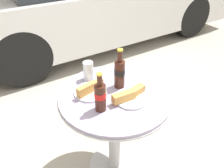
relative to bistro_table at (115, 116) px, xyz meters
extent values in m
plane|color=#A8A093|center=(0.00, 0.00, -0.54)|extent=(30.00, 30.00, 0.00)
cylinder|color=#B7B7BC|center=(0.00, 0.00, -0.53)|extent=(0.39, 0.39, 0.02)
cylinder|color=#B7B7BC|center=(0.00, 0.00, -0.17)|extent=(0.09, 0.09, 0.69)
cylinder|color=#B7B7BC|center=(0.00, 0.00, 0.16)|extent=(0.70, 0.70, 0.01)
cylinder|color=#9E93B2|center=(0.00, 0.00, 0.18)|extent=(0.69, 0.69, 0.02)
cylinder|color=#3D1E14|center=(-0.14, -0.08, 0.27)|extent=(0.06, 0.06, 0.16)
cylinder|color=red|center=(-0.14, -0.08, 0.29)|extent=(0.06, 0.06, 0.04)
cylinder|color=#3D1E14|center=(-0.14, -0.08, 0.38)|extent=(0.03, 0.03, 0.06)
cylinder|color=gold|center=(-0.14, -0.08, 0.42)|extent=(0.03, 0.03, 0.01)
cylinder|color=#3D1E14|center=(0.06, 0.05, 0.28)|extent=(0.06, 0.06, 0.18)
cylinder|color=black|center=(0.06, 0.05, 0.30)|extent=(0.07, 0.07, 0.04)
cylinder|color=#3D1E14|center=(0.06, 0.05, 0.40)|extent=(0.03, 0.03, 0.07)
cylinder|color=gold|center=(0.06, 0.05, 0.44)|extent=(0.03, 0.03, 0.01)
cylinder|color=black|center=(-0.06, 0.23, 0.24)|extent=(0.06, 0.06, 0.10)
cylinder|color=silver|center=(-0.06, 0.23, 0.25)|extent=(0.07, 0.07, 0.13)
cylinder|color=white|center=(0.05, -0.10, 0.19)|extent=(0.20, 0.20, 0.01)
cube|color=white|center=(0.05, -0.10, 0.20)|extent=(0.16, 0.16, 0.00)
cube|color=#C68E47|center=(0.00, -0.09, 0.23)|extent=(0.14, 0.05, 0.05)
cube|color=#C68E47|center=(0.10, -0.08, 0.22)|extent=(0.12, 0.07, 0.04)
cylinder|color=white|center=(-0.12, 0.09, 0.19)|extent=(0.20, 0.20, 0.01)
cube|color=white|center=(-0.12, 0.09, 0.20)|extent=(0.15, 0.15, 0.00)
cube|color=#C68E47|center=(-0.16, 0.07, 0.23)|extent=(0.11, 0.06, 0.06)
cube|color=#C68E47|center=(-0.08, 0.10, 0.22)|extent=(0.12, 0.06, 0.04)
cube|color=silver|center=(1.14, 2.34, 0.01)|extent=(4.56, 1.75, 0.72)
cylinder|color=black|center=(2.55, 1.56, -0.20)|extent=(0.68, 0.21, 0.68)
cylinder|color=black|center=(-0.27, 1.56, -0.20)|extent=(0.68, 0.21, 0.68)
camera|label=1|loc=(-0.57, -0.88, 0.99)|focal=35.00mm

